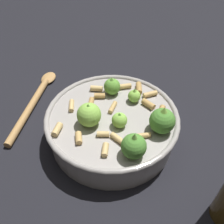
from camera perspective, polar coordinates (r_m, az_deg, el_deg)
ground_plane at (r=0.52m, az=0.00°, el=-5.51°), size 2.40×2.40×0.00m
cooking_pan at (r=0.49m, az=0.24°, el=-2.76°), size 0.26×0.26×0.12m
wooden_spoon at (r=0.62m, az=-17.33°, el=2.88°), size 0.10×0.26×0.02m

